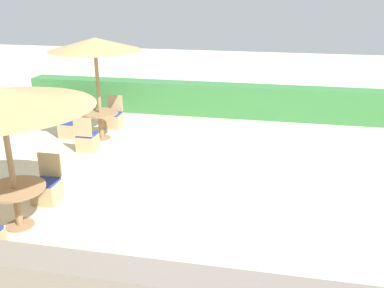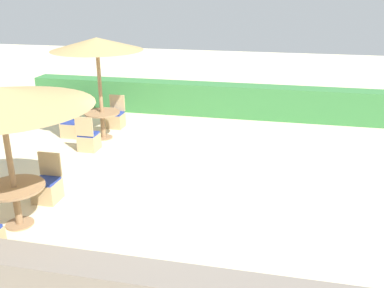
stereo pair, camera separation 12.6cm
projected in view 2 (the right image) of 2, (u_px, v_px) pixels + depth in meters
name	position (u px, v px, depth m)	size (l,w,h in m)	color
ground_plane	(186.00, 196.00, 8.53)	(40.00, 40.00, 0.00)	beige
hedge_row	(226.00, 100.00, 13.63)	(13.00, 0.70, 1.02)	#387A3D
stone_border	(134.00, 284.00, 5.67)	(10.00, 0.56, 0.48)	slate
parasol_front_left	(0.00, 98.00, 6.73)	(2.96, 2.96, 2.47)	#93704C
round_table_front_left	(15.00, 195.00, 7.34)	(1.03, 1.03, 0.74)	#93704C
patio_chair_front_left_north	(47.00, 188.00, 8.30)	(0.46, 0.46, 0.93)	tan
parasol_back_left	(97.00, 45.00, 10.91)	(2.37, 2.37, 2.71)	#93704C
round_table_back_left	(102.00, 118.00, 11.60)	(0.96, 0.96, 0.75)	#93704C
patio_chair_back_left_south	(89.00, 140.00, 10.84)	(0.46, 0.46, 0.93)	tan
patio_chair_back_left_west	(71.00, 127.00, 11.83)	(0.46, 0.46, 0.93)	tan
patio_chair_back_left_north	(116.00, 119.00, 12.60)	(0.46, 0.46, 0.93)	tan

